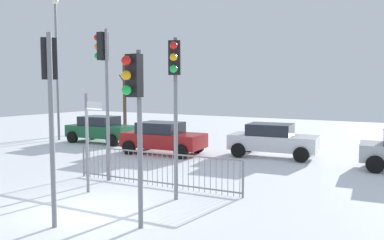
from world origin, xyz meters
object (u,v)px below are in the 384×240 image
Objects in this scene: traffic_light_rear_left at (50,86)px; traffic_light_rear_right at (175,82)px; car_red_near at (163,137)px; bare_tree_left at (125,95)px; car_green_trailing at (101,129)px; street_lamp at (57,56)px; traffic_light_foreground_right at (135,99)px; traffic_light_foreground_left at (104,71)px; direction_sign_post at (88,137)px; car_white_far at (273,140)px.

traffic_light_rear_right is (1.36, 2.95, 0.11)m from traffic_light_rear_left.
bare_tree_left is (-8.42, 7.38, 1.76)m from car_red_near.
traffic_light_rear_left is 13.41m from car_green_trailing.
car_green_trailing is 7.17m from bare_tree_left.
bare_tree_left is (-0.46, 6.55, -2.35)m from street_lamp.
traffic_light_rear_right reaches higher than traffic_light_foreground_right.
traffic_light_rear_left is at bearing -75.04° from car_red_near.
traffic_light_rear_left is 4.29m from traffic_light_foreground_left.
direction_sign_post is at bearing -36.97° from street_lamp.
traffic_light_rear_right is (3.31, -0.84, -0.39)m from traffic_light_foreground_left.
traffic_light_rear_right is 1.51× the size of direction_sign_post.
car_green_trailing is 5.23m from car_red_near.
street_lamp is at bearing -54.29° from traffic_light_rear_right.
direction_sign_post is 8.92m from car_white_far.
street_lamp is (-7.97, 0.83, 4.11)m from car_red_near.
car_green_trailing is 0.48× the size of street_lamp.
traffic_light_rear_left is 14.99m from street_lamp.
traffic_light_rear_right is 1.13× the size of car_red_near.
car_white_far is at bearing -24.81° from traffic_light_foreground_left.
traffic_light_foreground_left is 2.54m from direction_sign_post.
direction_sign_post is 10.60m from car_green_trailing.
traffic_light_foreground_left reaches higher than traffic_light_rear_right.
direction_sign_post reaches higher than car_white_far.
car_white_far is at bearing -116.18° from traffic_light_rear_right.
bare_tree_left is (-13.44, 15.68, -0.33)m from traffic_light_foreground_right.
traffic_light_rear_right is at bearing -57.63° from car_red_near.
traffic_light_foreground_left reaches higher than traffic_light_foreground_right.
traffic_light_rear_right is at bearing -77.99° from traffic_light_foreground_right.
direction_sign_post is 12.81m from street_lamp.
car_green_trailing is 5.04m from street_lamp.
traffic_light_rear_left is 0.81× the size of bare_tree_left.
traffic_light_foreground_right is 10.35m from car_white_far.
bare_tree_left is (-9.69, 12.59, -1.11)m from traffic_light_foreground_left.
traffic_light_foreground_right is at bearing -48.14° from car_green_trailing.
traffic_light_foreground_left is at bearing -39.83° from traffic_light_rear_right.
direction_sign_post is 0.74× the size of car_red_near.
car_red_near is (-1.27, 5.21, -2.86)m from traffic_light_foreground_left.
car_green_trailing is at bearing 142.96° from direction_sign_post.
direction_sign_post is 0.74× the size of car_green_trailing.
car_white_far is (1.44, 10.82, -2.36)m from traffic_light_rear_left.
car_red_near is (-1.94, 6.63, -0.87)m from direction_sign_post.
car_red_near is at bearing -5.96° from street_lamp.
car_red_near is at bearing 14.64° from traffic_light_foreground_left.
traffic_light_rear_right is 8.26m from car_white_far.
traffic_light_foreground_left reaches higher than car_red_near.
traffic_light_foreground_left is 0.61× the size of street_lamp.
direction_sign_post is (-1.28, 2.37, -1.49)m from traffic_light_rear_left.
street_lamp is at bearing 178.84° from car_white_far.
car_white_far is 1.01× the size of car_green_trailing.
car_white_far is (3.40, 7.03, -2.86)m from traffic_light_foreground_left.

